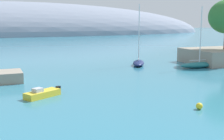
# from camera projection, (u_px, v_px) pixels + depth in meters

# --- Properties ---
(shore_outcrop) EXTENTS (14.18, 10.24, 2.69)m
(shore_outcrop) POSITION_uv_depth(u_px,v_px,m) (224.00, 56.00, 55.40)
(shore_outcrop) COLOR gray
(shore_outcrop) RESTS_ON ground
(distant_ridge) EXTENTS (270.88, 80.05, 39.67)m
(distant_ridge) POSITION_uv_depth(u_px,v_px,m) (8.00, 34.00, 178.23)
(distant_ridge) COLOR gray
(distant_ridge) RESTS_ON ground
(sailboat_teal_near_shore) EXTENTS (7.34, 2.17, 10.26)m
(sailboat_teal_near_shore) POSITION_uv_depth(u_px,v_px,m) (199.00, 64.00, 49.31)
(sailboat_teal_near_shore) COLOR #1E6B70
(sailboat_teal_near_shore) RESTS_ON water
(sailboat_navy_mid_mooring) EXTENTS (4.53, 6.26, 10.75)m
(sailboat_navy_mid_mooring) POSITION_uv_depth(u_px,v_px,m) (139.00, 62.00, 51.96)
(sailboat_navy_mid_mooring) COLOR navy
(sailboat_navy_mid_mooring) RESTS_ON water
(motorboat_yellow_alongside_breakwater) EXTENTS (4.14, 3.15, 1.06)m
(motorboat_yellow_alongside_breakwater) POSITION_uv_depth(u_px,v_px,m) (42.00, 94.00, 30.13)
(motorboat_yellow_alongside_breakwater) COLOR yellow
(motorboat_yellow_alongside_breakwater) RESTS_ON water
(mooring_buoy_yellow) EXTENTS (0.60, 0.60, 0.60)m
(mooring_buoy_yellow) POSITION_uv_depth(u_px,v_px,m) (199.00, 106.00, 25.93)
(mooring_buoy_yellow) COLOR yellow
(mooring_buoy_yellow) RESTS_ON water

